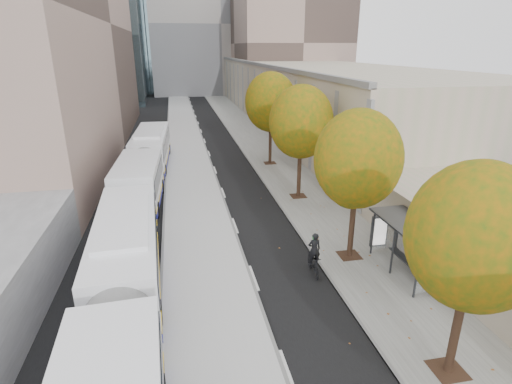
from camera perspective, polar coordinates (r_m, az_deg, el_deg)
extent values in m
cube|color=silver|center=(40.36, -9.75, 5.05)|extent=(4.25, 150.00, 0.15)
cube|color=gray|center=(41.33, 1.44, 5.63)|extent=(4.75, 150.00, 0.08)
cube|color=#AAA689|center=(71.28, 5.39, 14.83)|extent=(18.00, 92.00, 8.00)
cube|color=gray|center=(100.74, -5.64, 22.56)|extent=(30.00, 18.00, 30.00)
cube|color=#383A3F|center=(19.78, 21.13, -4.38)|extent=(1.90, 4.40, 0.10)
cylinder|color=#383A3F|center=(18.51, 22.01, -10.68)|extent=(0.10, 0.10, 2.40)
cube|color=silver|center=(20.66, 22.41, -7.28)|extent=(0.04, 4.00, 2.10)
cylinder|color=black|center=(15.04, 26.60, -17.47)|extent=(0.28, 0.28, 3.11)
sphere|color=#20540F|center=(13.38, 28.85, -5.60)|extent=(4.00, 4.00, 4.00)
cylinder|color=black|center=(20.83, 13.52, -4.89)|extent=(0.28, 0.28, 3.24)
sphere|color=#20540F|center=(19.64, 14.35, 4.59)|extent=(4.20, 4.20, 4.20)
cylinder|color=black|center=(28.65, 6.17, 2.59)|extent=(0.28, 0.28, 3.38)
sphere|color=#20540F|center=(27.77, 6.46, 9.92)|extent=(4.40, 4.40, 4.40)
cylinder|color=black|center=(37.01, 2.04, 6.78)|extent=(0.28, 0.28, 3.51)
sphere|color=#20540F|center=(36.32, 2.11, 12.72)|extent=(4.60, 4.60, 4.60)
cube|color=white|center=(15.73, -18.56, -15.02)|extent=(3.53, 18.25, 3.02)
cube|color=black|center=(15.43, -18.79, -13.32)|extent=(3.55, 17.53, 1.05)
cube|color=white|center=(33.60, -15.28, 4.25)|extent=(3.51, 18.95, 3.14)
cube|color=black|center=(33.45, -15.37, 5.20)|extent=(3.54, 18.20, 1.09)
cube|color=#20814C|center=(24.81, -16.35, -2.30)|extent=(1.99, 0.14, 1.21)
imported|color=black|center=(19.57, 8.20, -10.17)|extent=(0.49, 1.68, 1.00)
imported|color=black|center=(19.19, 8.32, -8.12)|extent=(0.62, 0.41, 1.69)
sphere|color=#35803D|center=(18.90, 8.41, -6.43)|extent=(0.26, 0.26, 0.26)
imported|color=white|center=(49.99, -14.20, 8.32)|extent=(1.69, 4.11, 1.39)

